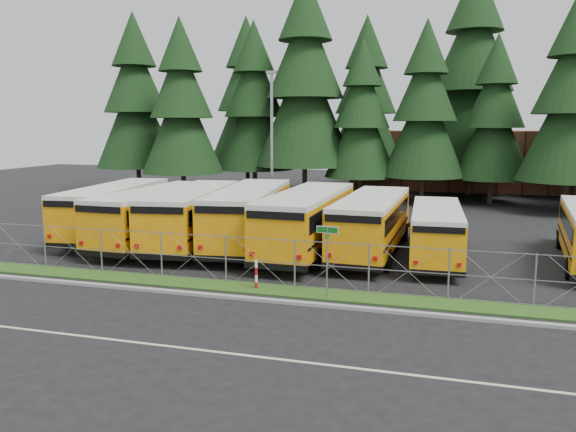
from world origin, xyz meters
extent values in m
plane|color=black|center=(0.00, 0.00, 0.00)|extent=(120.00, 120.00, 0.00)
cube|color=gray|center=(0.00, -3.10, 0.06)|extent=(50.00, 0.25, 0.12)
cube|color=#214915|center=(0.00, -1.70, 0.03)|extent=(50.00, 1.40, 0.06)
cube|color=beige|center=(0.00, -8.00, 0.01)|extent=(50.00, 0.12, 0.01)
cube|color=brown|center=(6.00, 40.00, 3.00)|extent=(22.00, 10.00, 6.00)
cylinder|color=#919399|center=(0.58, -2.17, 1.40)|extent=(0.06, 0.06, 2.80)
cube|color=#0D601A|center=(0.58, -2.17, 2.68)|extent=(0.80, 0.08, 0.22)
cube|color=white|center=(0.58, -2.17, 2.68)|extent=(0.84, 0.07, 0.26)
cube|color=#0D601A|center=(0.58, -2.17, 2.44)|extent=(0.06, 0.55, 0.18)
cylinder|color=#B20C0C|center=(-2.42, -1.68, 0.60)|extent=(0.11, 0.11, 1.20)
cylinder|color=#919399|center=(-6.84, 14.42, 5.00)|extent=(0.20, 0.20, 10.00)
cube|color=#919399|center=(-6.84, 14.42, 10.05)|extent=(0.70, 0.35, 0.18)
camera|label=1|loc=(4.81, -22.30, 6.50)|focal=35.00mm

